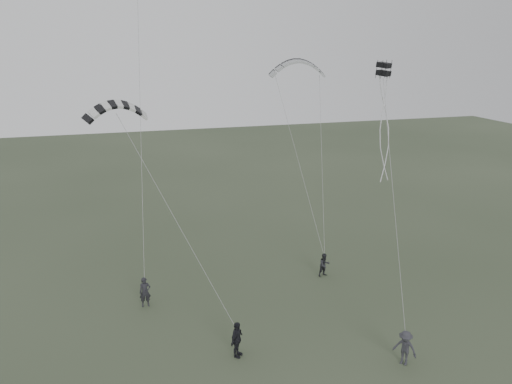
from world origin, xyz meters
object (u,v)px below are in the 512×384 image
object	(u,v)px
flyer_left	(145,292)
kite_pale_large	(298,61)
flyer_right	(324,265)
flyer_center	(237,340)
kite_box	(384,69)
flyer_far	(405,348)
kite_striped	(116,104)

from	to	relation	value
flyer_left	kite_pale_large	distance (m)	20.06
flyer_right	flyer_center	bearing A→B (deg)	-148.94
flyer_left	kite_box	xyz separation A→B (m)	(13.94, -2.25, 13.12)
flyer_center	kite_box	xyz separation A→B (m)	(9.82, 4.29, 13.08)
flyer_left	kite_box	distance (m)	19.27
flyer_right	kite_box	xyz separation A→B (m)	(1.77, -2.96, 13.23)
flyer_left	kite_pale_large	bearing A→B (deg)	31.32
flyer_far	kite_box	size ratio (longest dim) A/B	2.54
flyer_center	flyer_far	bearing A→B (deg)	-70.95
flyer_left	flyer_right	distance (m)	12.19
flyer_right	flyer_far	bearing A→B (deg)	-101.92
flyer_far	kite_striped	distance (m)	19.23
kite_striped	kite_box	xyz separation A→B (m)	(14.79, -1.22, 1.62)
flyer_right	kite_box	size ratio (longest dim) A/B	2.29
flyer_right	kite_box	world-z (taller)	kite_box
flyer_left	flyer_center	bearing A→B (deg)	-59.23
flyer_right	kite_box	distance (m)	13.67
kite_pale_large	flyer_far	bearing A→B (deg)	-82.81
kite_pale_large	flyer_right	bearing A→B (deg)	-84.63
flyer_center	flyer_left	bearing A→B (deg)	71.90
kite_box	kite_striped	bearing A→B (deg)	140.07
kite_pale_large	flyer_center	bearing A→B (deg)	-110.81
flyer_center	flyer_far	xyz separation A→B (m)	(7.88, -2.97, -0.05)
flyer_center	kite_striped	distance (m)	13.65
flyer_center	kite_pale_large	bearing A→B (deg)	9.45
flyer_center	kite_striped	world-z (taller)	kite_striped
flyer_left	flyer_right	size ratio (longest dim) A/B	1.13
kite_striped	flyer_right	bearing A→B (deg)	-5.61
kite_pale_large	kite_box	world-z (taller)	kite_pale_large
flyer_left	kite_pale_large	world-z (taller)	kite_pale_large
kite_box	flyer_left	bearing A→B (deg)	135.61
flyer_far	kite_pale_large	bearing A→B (deg)	139.56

